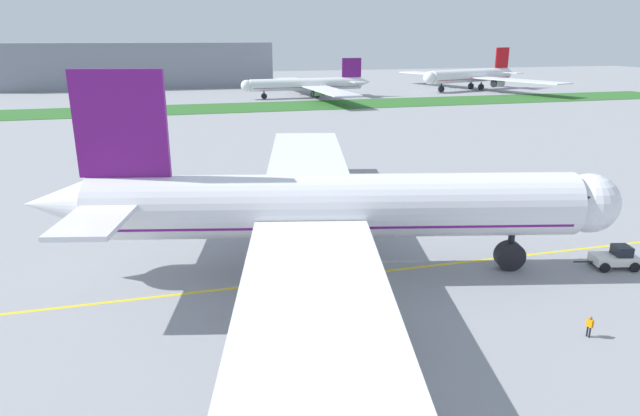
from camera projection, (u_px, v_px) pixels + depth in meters
The scene contains 11 objects.
ground_plane at pixel (343, 280), 48.51m from camera, with size 600.00×600.00×0.00m, color gray.
apron_taxi_line at pixel (341, 276), 49.21m from camera, with size 280.00×0.36×0.01m, color yellow.
grass_median_strip at pixel (218, 108), 163.62m from camera, with size 320.00×24.00×0.10m, color #2D6628.
airliner_foreground at pixel (326, 208), 48.36m from camera, with size 51.33×81.75×17.96m.
pushback_tug at pixel (616, 258), 50.78m from camera, with size 5.85×3.16×2.12m.
ground_crew_wingwalker_port at pixel (590, 324), 39.00m from camera, with size 0.36×0.54×1.62m.
ground_crew_marshaller_front at pixel (301, 364), 34.15m from camera, with size 0.41×0.56×1.70m.
service_truck_baggage_loader at pixel (102, 150), 96.19m from camera, with size 5.50×3.74×2.79m.
parked_airliner_far_centre at pixel (309, 84), 190.98m from camera, with size 46.66×75.40×13.20m.
parked_airliner_far_right at pixel (472, 76), 217.77m from camera, with size 48.71×78.89×16.12m.
terminal_building at pixel (138, 65), 225.93m from camera, with size 108.44×20.00×18.00m, color gray.
Camera 1 is at (-13.52, -42.37, 20.47)m, focal length 30.97 mm.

